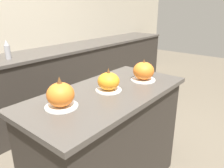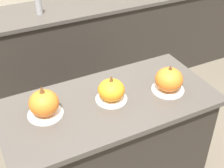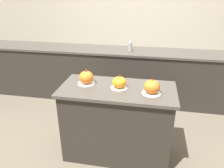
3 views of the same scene
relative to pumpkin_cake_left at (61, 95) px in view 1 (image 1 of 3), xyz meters
The scene contains 6 objects.
kitchen_island 0.65m from the pumpkin_cake_left, ahead, with size 1.29×0.62×0.91m.
back_counter 1.55m from the pumpkin_cake_left, 75.23° to the left, with size 6.00×0.60×0.94m.
pumpkin_cake_left is the anchor object (origin of this frame).
pumpkin_cake_center 0.39m from the pumpkin_cake_left, ahead, with size 0.19×0.19×0.17m.
pumpkin_cake_right 0.75m from the pumpkin_cake_left, ahead, with size 0.20×0.20×0.18m.
bottle_tall 1.40m from the pumpkin_cake_left, 75.19° to the left, with size 0.06×0.06×0.21m.
Camera 1 is at (-1.11, -0.94, 1.49)m, focal length 35.00 mm.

